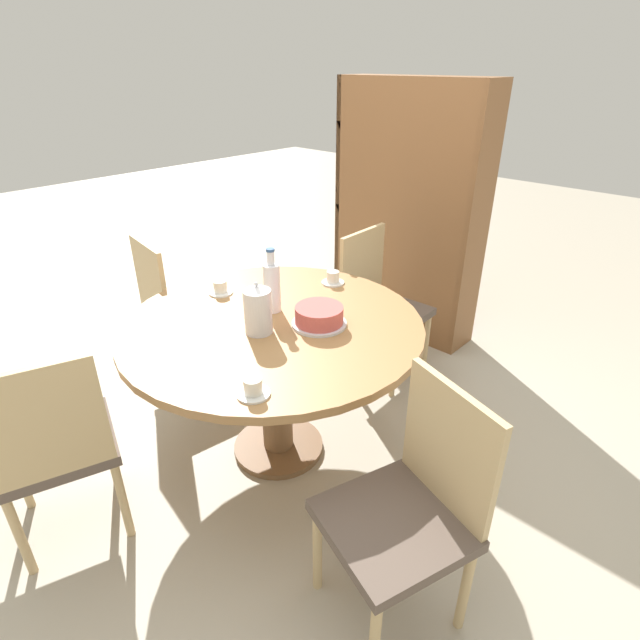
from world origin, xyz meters
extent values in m
plane|color=#B2A893|center=(0.00, 0.00, 0.00)|extent=(14.00, 14.00, 0.00)
cylinder|color=brown|center=(0.00, 0.00, 0.01)|extent=(0.44, 0.44, 0.03)
cylinder|color=brown|center=(0.00, 0.00, 0.36)|extent=(0.15, 0.15, 0.66)
cylinder|color=#9E7042|center=(0.00, 0.00, 0.70)|extent=(1.32, 1.32, 0.04)
cylinder|color=tan|center=(0.15, 0.75, 0.19)|extent=(0.03, 0.03, 0.39)
cylinder|color=tan|center=(0.14, 1.11, 0.19)|extent=(0.03, 0.03, 0.39)
cylinder|color=tan|center=(-0.21, 0.74, 0.19)|extent=(0.03, 0.03, 0.39)
cylinder|color=tan|center=(-0.22, 1.10, 0.19)|extent=(0.03, 0.03, 0.39)
cube|color=brown|center=(-0.03, 0.93, 0.41)|extent=(0.43, 0.43, 0.04)
cube|color=tan|center=(-0.23, 0.92, 0.65)|extent=(0.04, 0.40, 0.44)
cylinder|color=tan|center=(-0.71, 0.29, 0.19)|extent=(0.03, 0.03, 0.39)
cylinder|color=tan|center=(-1.07, 0.35, 0.19)|extent=(0.03, 0.03, 0.39)
cylinder|color=tan|center=(-0.77, -0.06, 0.19)|extent=(0.03, 0.03, 0.39)
cylinder|color=tan|center=(-1.12, -0.01, 0.19)|extent=(0.03, 0.03, 0.39)
cube|color=brown|center=(-0.92, 0.14, 0.41)|extent=(0.48, 0.48, 0.04)
cube|color=tan|center=(-0.95, -0.05, 0.65)|extent=(0.40, 0.09, 0.44)
cylinder|color=tan|center=(-0.41, -0.65, 0.19)|extent=(0.03, 0.03, 0.39)
cylinder|color=tan|center=(-0.53, -0.99, 0.19)|extent=(0.03, 0.03, 0.39)
cylinder|color=tan|center=(-0.07, -0.77, 0.19)|extent=(0.03, 0.03, 0.39)
cylinder|color=tan|center=(-0.18, -1.11, 0.19)|extent=(0.03, 0.03, 0.39)
cube|color=brown|center=(-0.30, -0.88, 0.41)|extent=(0.53, 0.53, 0.04)
cube|color=tan|center=(-0.11, -0.94, 0.65)|extent=(0.15, 0.39, 0.44)
cylinder|color=tan|center=(0.65, -0.41, 0.19)|extent=(0.03, 0.03, 0.39)
cylinder|color=tan|center=(0.77, -0.07, 0.19)|extent=(0.03, 0.03, 0.39)
cylinder|color=tan|center=(1.11, -0.18, 0.19)|extent=(0.03, 0.03, 0.39)
cube|color=brown|center=(0.88, -0.30, 0.41)|extent=(0.53, 0.53, 0.04)
cube|color=tan|center=(0.94, -0.11, 0.65)|extent=(0.39, 0.15, 0.44)
cube|color=brown|center=(0.16, 1.53, 0.83)|extent=(0.04, 0.28, 1.66)
cube|color=brown|center=(-0.84, 1.53, 0.83)|extent=(0.04, 0.28, 1.66)
cube|color=brown|center=(-0.34, 1.40, 0.83)|extent=(1.04, 0.02, 1.66)
cube|color=brown|center=(-0.34, 1.53, 0.02)|extent=(0.97, 0.27, 0.04)
cube|color=brown|center=(-0.34, 1.53, 0.55)|extent=(0.97, 0.27, 0.04)
cube|color=brown|center=(-0.34, 1.53, 1.11)|extent=(0.97, 0.27, 0.04)
cube|color=brown|center=(-0.34, 1.53, 1.64)|extent=(0.97, 0.27, 0.04)
cube|color=#703384|center=(-0.04, 1.52, 0.24)|extent=(0.36, 0.21, 0.40)
cube|color=orange|center=(-0.64, 1.52, 0.25)|extent=(0.36, 0.21, 0.43)
cube|color=orange|center=(-0.07, 1.52, 0.81)|extent=(0.43, 0.21, 0.48)
cube|color=black|center=(-0.61, 1.52, 0.80)|extent=(0.43, 0.21, 0.45)
cube|color=gold|center=(-0.05, 1.52, 1.34)|extent=(0.39, 0.21, 0.43)
cube|color=#28703D|center=(-0.63, 1.52, 1.33)|extent=(0.39, 0.21, 0.41)
cylinder|color=silver|center=(0.03, -0.10, 0.82)|extent=(0.12, 0.12, 0.19)
cone|color=silver|center=(0.03, -0.10, 0.92)|extent=(0.10, 0.10, 0.02)
sphere|color=silver|center=(0.03, -0.10, 0.94)|extent=(0.02, 0.02, 0.02)
cylinder|color=silver|center=(-0.08, 0.08, 0.83)|extent=(0.07, 0.07, 0.22)
cylinder|color=silver|center=(-0.08, 0.08, 0.98)|extent=(0.03, 0.03, 0.06)
cylinder|color=#2D5184|center=(-0.08, 0.08, 1.01)|extent=(0.04, 0.04, 0.01)
cylinder|color=silver|center=(0.17, 0.12, 0.73)|extent=(0.24, 0.24, 0.01)
cylinder|color=#C65651|center=(0.17, 0.12, 0.77)|extent=(0.21, 0.21, 0.07)
cylinder|color=silver|center=(-0.09, 0.50, 0.73)|extent=(0.12, 0.12, 0.01)
cylinder|color=silver|center=(-0.09, 0.50, 0.76)|extent=(0.06, 0.06, 0.06)
cylinder|color=silver|center=(0.35, -0.41, 0.73)|extent=(0.12, 0.12, 0.01)
cylinder|color=silver|center=(0.35, -0.41, 0.76)|extent=(0.06, 0.06, 0.06)
cylinder|color=silver|center=(-0.41, 0.03, 0.73)|extent=(0.12, 0.12, 0.01)
cylinder|color=silver|center=(-0.41, 0.03, 0.76)|extent=(0.06, 0.06, 0.06)
camera|label=1|loc=(1.47, -1.27, 1.74)|focal=28.00mm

